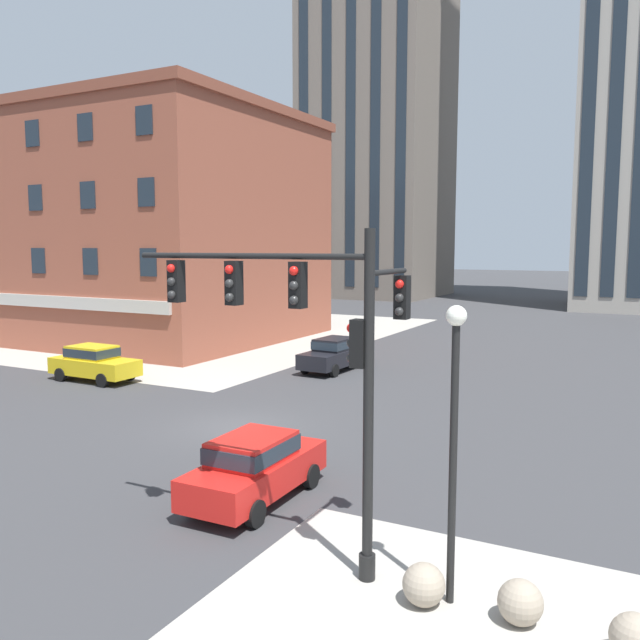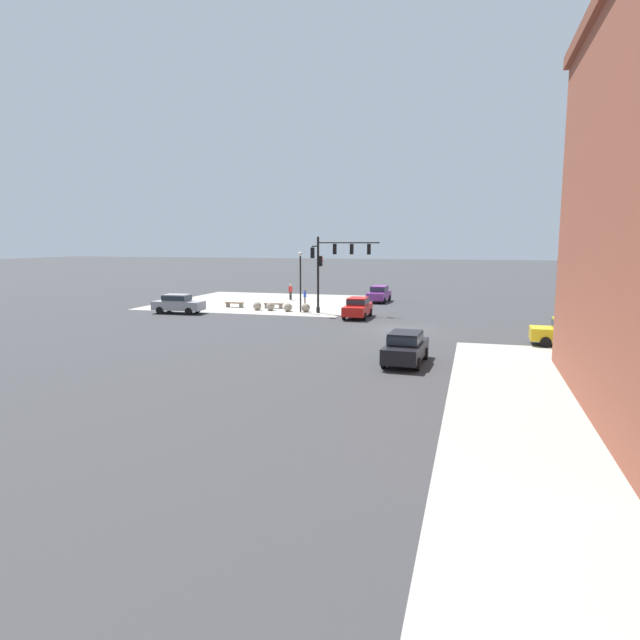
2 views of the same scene
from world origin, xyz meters
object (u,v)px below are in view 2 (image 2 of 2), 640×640
Objects in this scene: bollard_sphere_curb_c at (270,306)px; bench_near_signal at (274,305)px; bollard_sphere_curb_b at (288,307)px; traffic_signal_main at (331,262)px; car_main_northbound_far at (358,307)px; bollard_sphere_curb_a at (306,308)px; car_main_southbound_far at (406,346)px; bench_mid_block at (234,304)px; car_cross_eastbound at (570,331)px; pedestrian_at_curb at (291,291)px; bollard_sphere_curb_d at (257,306)px; car_cross_westbound at (618,318)px; car_main_northbound_near at (379,293)px; pedestrian_near_bench at (305,296)px; car_main_southbound_near at (178,303)px; street_lamp_corner_near at (300,274)px.

bench_near_signal is (0.31, -1.64, -0.06)m from bollard_sphere_curb_c.
bollard_sphere_curb_b is 1.00× the size of bollard_sphere_curb_c.
car_main_northbound_far is at bearing 143.92° from traffic_signal_main.
car_main_southbound_far is at bearing 120.68° from bollard_sphere_curb_a.
bollard_sphere_curb_c is 1.67m from bench_near_signal.
bench_mid_block is 0.41× the size of car_cross_eastbound.
bollard_sphere_curb_a is 0.44× the size of pedestrian_at_curb.
bollard_sphere_curb_c is at bearing -16.97° from car_main_northbound_far.
bollard_sphere_curb_a is at bearing -59.32° from car_main_southbound_far.
car_main_northbound_far is (-9.98, 2.64, 0.54)m from bollard_sphere_curb_d.
bollard_sphere_curb_a is 24.67m from car_cross_westbound.
car_main_southbound_far is at bearing 48.18° from car_cross_westbound.
pedestrian_at_curb is at bearing -72.65° from bollard_sphere_curb_b.
traffic_signal_main is at bearing -36.08° from car_main_northbound_far.
pedestrian_at_curb is at bearing -60.74° from car_main_southbound_far.
bollard_sphere_curb_a is at bearing 169.41° from bench_mid_block.
bench_near_signal is 7.77m from pedestrian_at_curb.
car_main_southbound_far is (-15.84, 28.28, -0.07)m from pedestrian_at_curb.
car_main_southbound_far is at bearing 102.30° from car_main_northbound_near.
car_main_southbound_far is at bearing 127.64° from bollard_sphere_curb_c.
pedestrian_near_bench reaches higher than bollard_sphere_curb_c.
car_cross_eastbound is (-30.62, 7.31, 0.00)m from car_main_southbound_near.
bollard_sphere_curb_a is 1.00× the size of bollard_sphere_curb_d.
car_cross_westbound is (-28.90, 13.68, -0.07)m from pedestrian_at_curb.
bollard_sphere_curb_d is 0.46× the size of pedestrian_near_bench.
street_lamp_corner_near is (-3.00, 0.34, 2.98)m from bollard_sphere_curb_c.
bollard_sphere_curb_d is at bearing -144.86° from car_main_southbound_near.
bollard_sphere_curb_a is at bearing -10.10° from car_cross_westbound.
pedestrian_at_curb is at bearing -56.30° from pedestrian_near_bench.
car_main_southbound_far and car_cross_westbound have the same top height.
car_main_southbound_near is (10.47, 4.06, 0.54)m from bollard_sphere_curb_a.
bollard_sphere_curb_a is 3.02m from street_lamp_corner_near.
car_main_northbound_far is at bearing 157.86° from street_lamp_corner_near.
bench_near_signal is 0.41× the size of car_cross_westbound.
street_lamp_corner_near is (2.83, -0.24, -1.14)m from traffic_signal_main.
pedestrian_at_curb reaches higher than car_main_northbound_far.
traffic_signal_main is 8.72× the size of bollard_sphere_curb_d.
car_cross_eastbound is (-23.85, 13.04, 0.59)m from bench_near_signal.
car_main_northbound_near reaches higher than bollard_sphere_curb_b.
pedestrian_near_bench is at bearing -47.21° from car_main_northbound_far.
bollard_sphere_curb_a is 4.68m from bollard_sphere_curb_d.
bollard_sphere_curb_a is 11.24m from car_main_southbound_near.
bollard_sphere_curb_c is 0.42× the size of bench_mid_block.
bollard_sphere_curb_c is 4.44m from bench_mid_block.
bollard_sphere_curb_d is at bearing -4.54° from traffic_signal_main.
car_cross_eastbound is (-20.15, 11.38, 0.54)m from bollard_sphere_curb_a.
car_main_northbound_near is 0.99× the size of car_cross_westbound.
car_main_northbound_near is (-6.55, -4.99, -0.03)m from pedestrian_near_bench.
car_main_northbound_near reaches higher than bollard_sphere_curb_d.
car_main_northbound_far is 0.99× the size of car_main_southbound_far.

